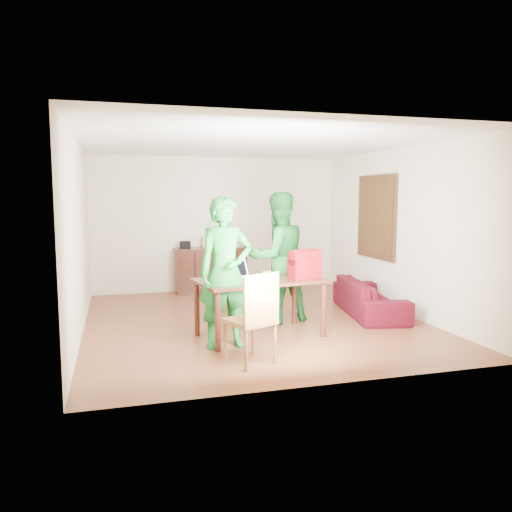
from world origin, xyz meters
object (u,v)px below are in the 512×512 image
object	(u,v)px
chair	(251,337)
person_near	(225,272)
sofa	(370,297)
bottle	(275,277)
laptop	(243,276)
person_far	(278,257)
table	(260,286)
red_bag	(305,267)

from	to	relation	value
chair	person_near	bearing A→B (deg)	77.36
chair	sofa	xyz separation A→B (m)	(2.51, 1.84, -0.03)
bottle	laptop	bearing A→B (deg)	131.48
person_far	bottle	world-z (taller)	person_far
table	red_bag	world-z (taller)	red_bag
chair	person_far	world-z (taller)	person_far
table	red_bag	distance (m)	0.67
table	chair	distance (m)	1.20
chair	red_bag	world-z (taller)	red_bag
chair	bottle	bearing A→B (deg)	30.24
chair	red_bag	distance (m)	1.56
chair	person_far	xyz separation A→B (m)	(0.91, 1.79, 0.68)
person_far	laptop	xyz separation A→B (m)	(-0.73, -0.73, -0.15)
red_bag	sofa	size ratio (longest dim) A/B	0.22
person_near	person_far	bearing A→B (deg)	41.59
person_near	person_far	distance (m)	1.50
person_far	person_near	bearing A→B (deg)	34.80
chair	laptop	size ratio (longest dim) A/B	2.52
sofa	chair	bearing A→B (deg)	136.70
person_near	bottle	distance (m)	0.65
laptop	bottle	size ratio (longest dim) A/B	2.48
person_near	laptop	distance (m)	0.48
table	person_far	bearing A→B (deg)	46.14
person_near	laptop	world-z (taller)	person_near
laptop	red_bag	world-z (taller)	red_bag
chair	sofa	size ratio (longest dim) A/B	0.56
table	bottle	distance (m)	0.43
red_bag	laptop	bearing A→B (deg)	165.20
chair	sofa	bearing A→B (deg)	12.85
chair	person_near	distance (m)	0.97
table	sofa	distance (m)	2.27
table	bottle	bearing A→B (deg)	-86.58
red_bag	person_near	bearing A→B (deg)	-177.09
red_bag	sofa	bearing A→B (deg)	20.36
bottle	table	bearing A→B (deg)	103.14
table	person_far	size ratio (longest dim) A/B	0.93
bottle	chair	bearing A→B (deg)	-126.40
table	sofa	xyz separation A→B (m)	(2.09, 0.77, -0.42)
laptop	sofa	world-z (taller)	laptop
table	chair	xyz separation A→B (m)	(-0.42, -1.06, -0.38)
chair	laptop	bearing A→B (deg)	56.94
chair	red_bag	bearing A→B (deg)	20.14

